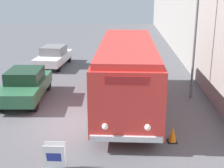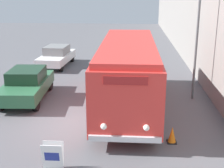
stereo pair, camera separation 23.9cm
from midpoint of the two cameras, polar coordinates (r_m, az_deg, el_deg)
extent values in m
plane|color=#56565B|center=(13.58, -7.06, -7.09)|extent=(80.00, 80.00, 0.00)
cube|color=gray|center=(22.66, 14.21, 13.31)|extent=(0.30, 60.00, 8.50)
cylinder|color=black|center=(12.25, -3.39, -7.27)|extent=(0.28, 0.97, 0.97)
cylinder|color=black|center=(12.23, 7.53, -7.43)|extent=(0.28, 0.97, 0.97)
cylinder|color=black|center=(18.39, -1.27, 1.13)|extent=(0.28, 0.97, 0.97)
cylinder|color=black|center=(18.38, 5.94, 1.03)|extent=(0.28, 0.97, 0.97)
cube|color=red|center=(14.87, 2.28, 2.15)|extent=(2.63, 9.35, 2.44)
cube|color=red|center=(14.58, 2.34, 7.24)|extent=(2.42, 8.98, 0.24)
cube|color=silver|center=(10.82, 1.97, -10.00)|extent=(2.50, 0.12, 0.20)
sphere|color=white|center=(10.69, -1.93, -7.78)|extent=(0.22, 0.22, 0.22)
sphere|color=white|center=(10.67, 5.91, -7.90)|extent=(0.22, 0.22, 0.22)
cube|color=maroon|center=(10.09, 2.09, 0.65)|extent=(1.45, 0.06, 0.28)
cube|color=white|center=(10.22, -11.24, -13.07)|extent=(0.67, 0.18, 0.89)
cube|color=white|center=(10.36, -11.04, -12.65)|extent=(0.67, 0.18, 0.89)
cube|color=navy|center=(10.20, -11.27, -13.01)|extent=(0.47, 0.06, 0.31)
cylinder|color=#595E60|center=(16.18, 14.57, 8.68)|extent=(0.12, 0.12, 6.64)
cylinder|color=black|center=(15.07, -14.38, -3.54)|extent=(0.22, 0.72, 0.72)
cylinder|color=black|center=(18.42, -17.11, -0.01)|extent=(0.22, 0.72, 0.72)
cylinder|color=black|center=(18.01, -12.03, 0.00)|extent=(0.22, 0.72, 0.72)
cube|color=#2D6642|center=(16.64, -15.97, -0.58)|extent=(2.17, 4.68, 0.63)
cube|color=#193824|center=(16.58, -16.03, 1.56)|extent=(1.74, 2.15, 0.60)
cylinder|color=black|center=(22.45, -13.89, 3.19)|extent=(0.22, 0.68, 0.68)
cylinder|color=black|center=(21.97, -10.10, 3.12)|extent=(0.22, 0.68, 0.68)
cylinder|color=black|center=(25.27, -11.54, 4.85)|extent=(0.22, 0.68, 0.68)
cylinder|color=black|center=(24.84, -8.13, 4.81)|extent=(0.22, 0.68, 0.68)
cube|color=silver|center=(23.55, -10.91, 4.70)|extent=(2.09, 4.57, 0.55)
cube|color=gray|center=(23.55, -10.90, 6.11)|extent=(1.66, 2.10, 0.59)
cube|color=black|center=(12.11, 10.39, -10.29)|extent=(0.36, 0.36, 0.03)
cone|color=orange|center=(11.97, 10.47, -8.97)|extent=(0.30, 0.30, 0.59)
camera|label=1|loc=(0.12, -90.54, -0.17)|focal=50.00mm
camera|label=2|loc=(0.12, 89.46, 0.17)|focal=50.00mm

